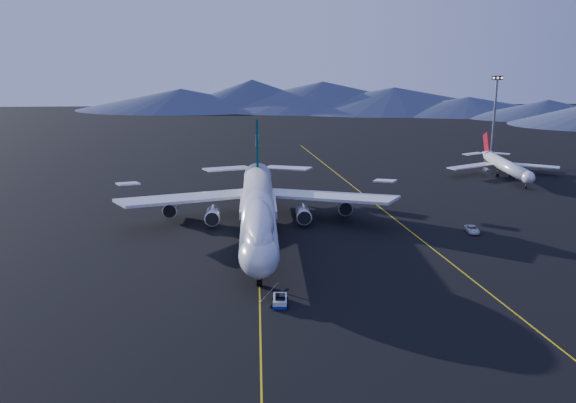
{
  "coord_description": "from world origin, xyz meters",
  "views": [
    {
      "loc": [
        -0.24,
        -122.67,
        38.83
      ],
      "look_at": [
        6.12,
        4.17,
        6.0
      ],
      "focal_mm": 40.0,
      "sensor_mm": 36.0,
      "label": 1
    }
  ],
  "objects_px": {
    "boeing_747": "(258,208)",
    "service_van": "(472,229)",
    "second_jet": "(505,166)",
    "floodlight_mast": "(494,119)",
    "pushback_tug": "(280,301)"
  },
  "relations": [
    {
      "from": "boeing_747",
      "to": "pushback_tug",
      "type": "distance_m",
      "value": 34.63
    },
    {
      "from": "second_jet",
      "to": "floodlight_mast",
      "type": "relative_size",
      "value": 1.38
    },
    {
      "from": "pushback_tug",
      "to": "service_van",
      "type": "relative_size",
      "value": 0.88
    },
    {
      "from": "pushback_tug",
      "to": "service_van",
      "type": "xyz_separation_m",
      "value": [
        40.54,
        34.32,
        0.11
      ]
    },
    {
      "from": "floodlight_mast",
      "to": "pushback_tug",
      "type": "bearing_deg",
      "value": -123.25
    },
    {
      "from": "boeing_747",
      "to": "floodlight_mast",
      "type": "xyz_separation_m",
      "value": [
        74.42,
        74.81,
        7.84
      ]
    },
    {
      "from": "second_jet",
      "to": "floodlight_mast",
      "type": "distance_m",
      "value": 24.86
    },
    {
      "from": "boeing_747",
      "to": "service_van",
      "type": "relative_size",
      "value": 14.66
    },
    {
      "from": "pushback_tug",
      "to": "second_jet",
      "type": "relative_size",
      "value": 0.12
    },
    {
      "from": "second_jet",
      "to": "service_van",
      "type": "relative_size",
      "value": 7.55
    },
    {
      "from": "pushback_tug",
      "to": "floodlight_mast",
      "type": "relative_size",
      "value": 0.16
    },
    {
      "from": "boeing_747",
      "to": "service_van",
      "type": "bearing_deg",
      "value": 0.29
    },
    {
      "from": "pushback_tug",
      "to": "service_van",
      "type": "height_order",
      "value": "pushback_tug"
    },
    {
      "from": "pushback_tug",
      "to": "second_jet",
      "type": "bearing_deg",
      "value": 55.36
    },
    {
      "from": "pushback_tug",
      "to": "floodlight_mast",
      "type": "bearing_deg",
      "value": 59.91
    }
  ]
}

